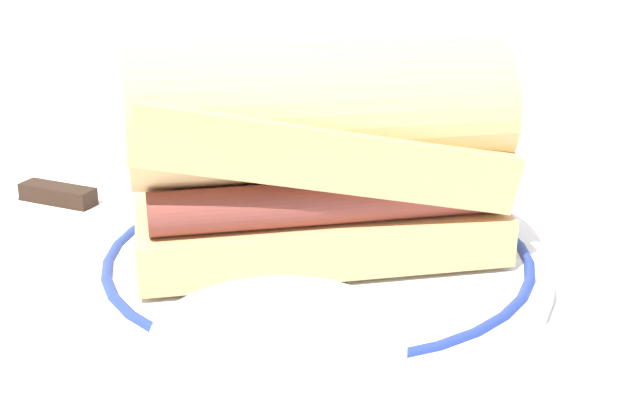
{
  "coord_description": "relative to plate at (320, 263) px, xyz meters",
  "views": [
    {
      "loc": [
        -0.18,
        -0.39,
        0.21
      ],
      "look_at": [
        0.02,
        -0.0,
        0.04
      ],
      "focal_mm": 48.77,
      "sensor_mm": 36.0,
      "label": 1
    }
  ],
  "objects": [
    {
      "name": "ground_plane",
      "position": [
        -0.02,
        0.0,
        -0.01
      ],
      "size": [
        1.5,
        1.5,
        0.0
      ],
      "primitive_type": "plane",
      "color": "white"
    },
    {
      "name": "plate",
      "position": [
        0.0,
        0.0,
        0.0
      ],
      "size": [
        0.26,
        0.26,
        0.01
      ],
      "color": "white",
      "rests_on": "ground_plane"
    },
    {
      "name": "sausage_sandwich",
      "position": [
        -0.0,
        0.0,
        0.06
      ],
      "size": [
        0.21,
        0.14,
        0.11
      ],
      "rotation": [
        0.0,
        0.0,
        -0.29
      ],
      "color": "#DEAF6D",
      "rests_on": "plate"
    },
    {
      "name": "butter_knife",
      "position": [
        -0.13,
        0.21,
        -0.0
      ],
      "size": [
        0.11,
        0.13,
        0.01
      ],
      "color": "silver",
      "rests_on": "ground_plane"
    }
  ]
}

